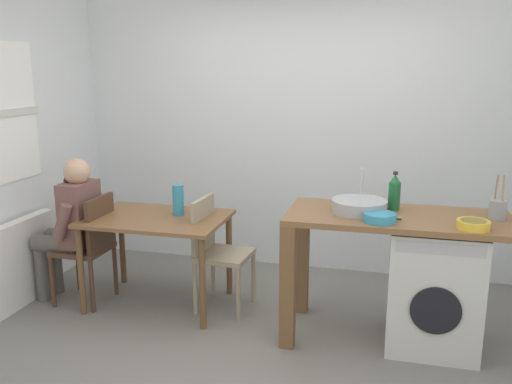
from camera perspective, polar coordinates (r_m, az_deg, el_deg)
The scene contains 17 objects.
ground_plane at distance 3.84m, azimuth -0.50°, elevation -16.52°, with size 5.46×5.46×0.00m, color slate.
wall_back at distance 5.08m, azimuth 4.58°, elevation 6.84°, with size 4.60×0.10×2.70m, color silver.
radiator at distance 4.81m, azimuth -23.61°, elevation -6.84°, with size 0.10×0.80×0.70m, color white.
dining_table at distance 4.38m, azimuth -10.47°, elevation -3.81°, with size 1.10×0.76×0.74m.
chair_person_seat at distance 4.59m, azimuth -17.16°, elevation -5.19°, with size 0.41×0.41×0.90m.
chair_opposite at distance 4.30m, azimuth -4.29°, elevation -5.85°, with size 0.43×0.43×0.90m.
seated_person at distance 4.63m, azimuth -18.99°, elevation -3.04°, with size 0.50×0.51×1.20m.
kitchen_counter at distance 3.83m, azimuth 11.52°, elevation -4.48°, with size 1.50×0.68×0.92m.
washing_machine at distance 3.95m, azimuth 18.26°, elevation -9.46°, with size 0.60×0.61×0.86m.
sink_basin at distance 3.77m, azimuth 10.88°, elevation -1.49°, with size 0.38×0.38×0.09m, color #9EA0A5.
tap at distance 3.93m, azimuth 11.11°, elevation 0.50°, with size 0.02×0.02×0.28m, color #B2B2B7.
bottle_tall_green at distance 3.89m, azimuth 14.46°, elevation -0.06°, with size 0.08×0.08×0.27m.
mixing_bowl at distance 3.58m, azimuth 12.99°, elevation -2.60°, with size 0.21×0.21×0.06m.
utensil_crock at distance 3.87m, azimuth 24.23°, elevation -1.68°, with size 0.11×0.11×0.30m.
colander at distance 3.60m, azimuth 22.04°, elevation -3.19°, with size 0.20×0.20×0.06m.
vase at distance 4.35m, azimuth -8.25°, elevation -0.83°, with size 0.09×0.09×0.25m, color teal.
scissors at distance 3.68m, azimuth 14.05°, elevation -2.67°, with size 0.15×0.06×0.01m.
Camera 1 is at (0.86, -3.23, 1.90)m, focal length 37.73 mm.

